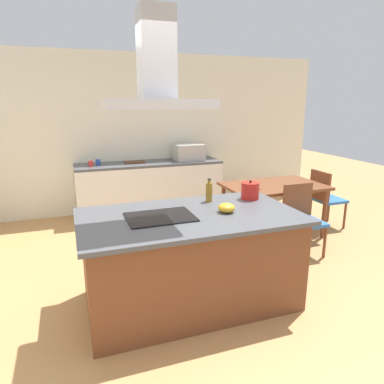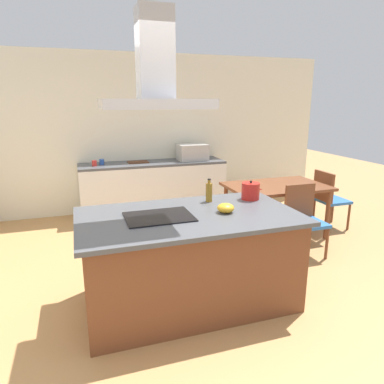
{
  "view_description": "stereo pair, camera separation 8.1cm",
  "coord_description": "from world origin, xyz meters",
  "px_view_note": "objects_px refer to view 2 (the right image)",
  "views": [
    {
      "loc": [
        -1.02,
        -2.91,
        1.92
      ],
      "look_at": [
        0.16,
        0.4,
        1.0
      ],
      "focal_mm": 32.83,
      "sensor_mm": 36.0,
      "label": 1
    },
    {
      "loc": [
        -0.94,
        -2.93,
        1.92
      ],
      "look_at": [
        0.16,
        0.4,
        1.0
      ],
      "focal_mm": 32.83,
      "sensor_mm": 36.0,
      "label": 2
    }
  ],
  "objects_px": {
    "chair_facing_island": "(303,215)",
    "range_hood": "(155,77)",
    "cutting_board": "(138,162)",
    "chair_at_right_end": "(328,196)",
    "tea_kettle": "(251,191)",
    "coffee_mug_red": "(94,163)",
    "coffee_mug_blue": "(102,162)",
    "olive_oil_bottle": "(209,192)",
    "cooktop": "(159,217)",
    "countertop_microwave": "(192,152)",
    "dining_table": "(276,191)",
    "mixing_bowl": "(226,208)"
  },
  "relations": [
    {
      "from": "cooktop",
      "to": "countertop_microwave",
      "type": "relative_size",
      "value": 1.2
    },
    {
      "from": "tea_kettle",
      "to": "olive_oil_bottle",
      "type": "distance_m",
      "value": 0.46
    },
    {
      "from": "chair_facing_island",
      "to": "range_hood",
      "type": "height_order",
      "value": "range_hood"
    },
    {
      "from": "cooktop",
      "to": "coffee_mug_blue",
      "type": "xyz_separation_m",
      "value": [
        -0.28,
        2.92,
        0.04
      ]
    },
    {
      "from": "cutting_board",
      "to": "chair_facing_island",
      "type": "height_order",
      "value": "cutting_board"
    },
    {
      "from": "coffee_mug_blue",
      "to": "chair_facing_island",
      "type": "height_order",
      "value": "coffee_mug_blue"
    },
    {
      "from": "tea_kettle",
      "to": "chair_facing_island",
      "type": "height_order",
      "value": "tea_kettle"
    },
    {
      "from": "countertop_microwave",
      "to": "cutting_board",
      "type": "relative_size",
      "value": 1.47
    },
    {
      "from": "countertop_microwave",
      "to": "cutting_board",
      "type": "height_order",
      "value": "countertop_microwave"
    },
    {
      "from": "cutting_board",
      "to": "chair_at_right_end",
      "type": "bearing_deg",
      "value": -31.89
    },
    {
      "from": "tea_kettle",
      "to": "range_hood",
      "type": "relative_size",
      "value": 0.27
    },
    {
      "from": "cooktop",
      "to": "range_hood",
      "type": "relative_size",
      "value": 0.67
    },
    {
      "from": "olive_oil_bottle",
      "to": "countertop_microwave",
      "type": "relative_size",
      "value": 0.48
    },
    {
      "from": "cooktop",
      "to": "dining_table",
      "type": "relative_size",
      "value": 0.43
    },
    {
      "from": "tea_kettle",
      "to": "chair_facing_island",
      "type": "bearing_deg",
      "value": 20.3
    },
    {
      "from": "tea_kettle",
      "to": "chair_at_right_end",
      "type": "xyz_separation_m",
      "value": [
        1.87,
        1.02,
        -0.48
      ]
    },
    {
      "from": "cutting_board",
      "to": "chair_facing_island",
      "type": "xyz_separation_m",
      "value": [
        1.7,
        -2.29,
        -0.4
      ]
    },
    {
      "from": "countertop_microwave",
      "to": "chair_facing_island",
      "type": "bearing_deg",
      "value": -71.61
    },
    {
      "from": "cutting_board",
      "to": "range_hood",
      "type": "distance_m",
      "value": 3.18
    },
    {
      "from": "countertop_microwave",
      "to": "coffee_mug_blue",
      "type": "distance_m",
      "value": 1.55
    },
    {
      "from": "dining_table",
      "to": "chair_facing_island",
      "type": "bearing_deg",
      "value": -90.0
    },
    {
      "from": "countertop_microwave",
      "to": "range_hood",
      "type": "distance_m",
      "value": 3.32
    },
    {
      "from": "chair_facing_island",
      "to": "chair_at_right_end",
      "type": "xyz_separation_m",
      "value": [
        0.92,
        0.67,
        0.0
      ]
    },
    {
      "from": "tea_kettle",
      "to": "range_hood",
      "type": "xyz_separation_m",
      "value": [
        -1.06,
        -0.29,
        1.11
      ]
    },
    {
      "from": "coffee_mug_red",
      "to": "cutting_board",
      "type": "xyz_separation_m",
      "value": [
        0.72,
        0.11,
        -0.04
      ]
    },
    {
      "from": "cutting_board",
      "to": "chair_facing_island",
      "type": "bearing_deg",
      "value": -53.46
    },
    {
      "from": "cooktop",
      "to": "chair_at_right_end",
      "type": "relative_size",
      "value": 0.67
    },
    {
      "from": "range_hood",
      "to": "mixing_bowl",
      "type": "bearing_deg",
      "value": -5.22
    },
    {
      "from": "chair_facing_island",
      "to": "chair_at_right_end",
      "type": "relative_size",
      "value": 1.0
    },
    {
      "from": "tea_kettle",
      "to": "mixing_bowl",
      "type": "distance_m",
      "value": 0.56
    },
    {
      "from": "coffee_mug_blue",
      "to": "chair_at_right_end",
      "type": "xyz_separation_m",
      "value": [
        3.21,
        -1.61,
        -0.44
      ]
    },
    {
      "from": "chair_at_right_end",
      "to": "tea_kettle",
      "type": "bearing_deg",
      "value": -151.42
    },
    {
      "from": "cooktop",
      "to": "chair_at_right_end",
      "type": "bearing_deg",
      "value": 23.99
    },
    {
      "from": "coffee_mug_blue",
      "to": "dining_table",
      "type": "bearing_deg",
      "value": -35.14
    },
    {
      "from": "countertop_microwave",
      "to": "coffee_mug_red",
      "type": "xyz_separation_m",
      "value": [
        -1.67,
        -0.06,
        -0.09
      ]
    },
    {
      "from": "tea_kettle",
      "to": "cooktop",
      "type": "bearing_deg",
      "value": -164.91
    },
    {
      "from": "countertop_microwave",
      "to": "cooktop",
      "type": "bearing_deg",
      "value": -113.79
    },
    {
      "from": "cutting_board",
      "to": "coffee_mug_red",
      "type": "bearing_deg",
      "value": -171.23
    },
    {
      "from": "coffee_mug_red",
      "to": "range_hood",
      "type": "distance_m",
      "value": 3.07
    },
    {
      "from": "cooktop",
      "to": "tea_kettle",
      "type": "xyz_separation_m",
      "value": [
        1.06,
        0.29,
        0.08
      ]
    },
    {
      "from": "countertop_microwave",
      "to": "dining_table",
      "type": "bearing_deg",
      "value": -64.69
    },
    {
      "from": "olive_oil_bottle",
      "to": "chair_at_right_end",
      "type": "bearing_deg",
      "value": 22.61
    },
    {
      "from": "cooktop",
      "to": "countertop_microwave",
      "type": "distance_m",
      "value": 3.15
    },
    {
      "from": "chair_facing_island",
      "to": "chair_at_right_end",
      "type": "distance_m",
      "value": 1.13
    },
    {
      "from": "coffee_mug_red",
      "to": "dining_table",
      "type": "bearing_deg",
      "value": -32.07
    },
    {
      "from": "chair_at_right_end",
      "to": "mixing_bowl",
      "type": "bearing_deg",
      "value": -149.42
    },
    {
      "from": "tea_kettle",
      "to": "coffee_mug_red",
      "type": "height_order",
      "value": "tea_kettle"
    },
    {
      "from": "olive_oil_bottle",
      "to": "countertop_microwave",
      "type": "height_order",
      "value": "countertop_microwave"
    },
    {
      "from": "chair_at_right_end",
      "to": "coffee_mug_blue",
      "type": "bearing_deg",
      "value": 153.29
    },
    {
      "from": "dining_table",
      "to": "olive_oil_bottle",
      "type": "bearing_deg",
      "value": -145.48
    }
  ]
}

